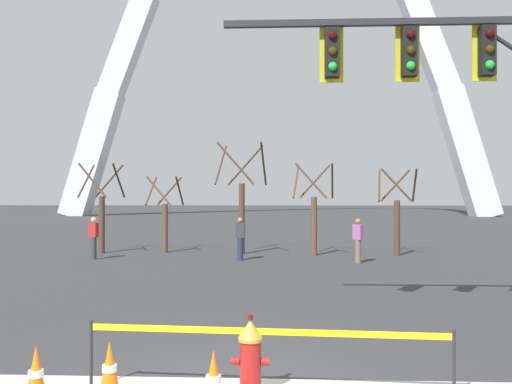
% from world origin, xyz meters
% --- Properties ---
extents(fire_hydrant, '(0.46, 0.48, 0.99)m').
position_xyz_m(fire_hydrant, '(0.26, -0.38, 0.47)').
color(fire_hydrant, '#5E0F0D').
rests_on(fire_hydrant, ground).
extents(caution_tape_barrier, '(4.43, 0.33, 0.87)m').
position_xyz_m(caution_tape_barrier, '(0.45, -0.39, 0.59)').
color(caution_tape_barrier, '#232326').
rests_on(caution_tape_barrier, ground).
extents(traffic_cone_by_hydrant, '(0.36, 0.36, 0.73)m').
position_xyz_m(traffic_cone_by_hydrant, '(-0.11, -1.02, 0.36)').
color(traffic_cone_by_hydrant, black).
rests_on(traffic_cone_by_hydrant, ground).
extents(traffic_cone_mid_sidewalk, '(0.36, 0.36, 0.73)m').
position_xyz_m(traffic_cone_mid_sidewalk, '(-1.37, -0.69, 0.36)').
color(traffic_cone_mid_sidewalk, black).
rests_on(traffic_cone_mid_sidewalk, ground).
extents(traffic_cone_curb_edge, '(0.36, 0.36, 0.73)m').
position_xyz_m(traffic_cone_curb_edge, '(-2.14, -0.93, 0.36)').
color(traffic_cone_curb_edge, black).
rests_on(traffic_cone_curb_edge, ground).
extents(traffic_signal_gantry, '(7.82, 0.44, 6.00)m').
position_xyz_m(traffic_signal_gantry, '(4.79, 3.15, 4.40)').
color(traffic_signal_gantry, '#232326').
rests_on(traffic_signal_gantry, ground).
extents(monument_arch, '(50.03, 2.89, 43.92)m').
position_xyz_m(monument_arch, '(-0.00, 56.61, 19.25)').
color(monument_arch, silver).
rests_on(monument_arch, ground).
extents(tree_far_left, '(1.73, 1.74, 3.74)m').
position_xyz_m(tree_far_left, '(-6.89, 15.82, 1.66)').
color(tree_far_left, '#473323').
rests_on(tree_far_left, ground).
extents(tree_left_mid, '(1.51, 1.51, 3.23)m').
position_xyz_m(tree_left_mid, '(-4.31, 16.20, 1.43)').
color(tree_left_mid, brown).
rests_on(tree_left_mid, ground).
extents(tree_center_left, '(2.10, 2.11, 4.57)m').
position_xyz_m(tree_center_left, '(-1.02, 15.76, 2.03)').
color(tree_center_left, '#473323').
rests_on(tree_center_left, ground).
extents(tree_center_right, '(1.71, 1.72, 3.70)m').
position_xyz_m(tree_center_right, '(1.92, 15.32, 1.64)').
color(tree_center_right, brown).
rests_on(tree_center_right, ground).
extents(tree_right_mid, '(1.62, 1.63, 3.49)m').
position_xyz_m(tree_right_mid, '(5.25, 15.41, 1.55)').
color(tree_right_mid, '#473323').
rests_on(tree_right_mid, ground).
extents(pedestrian_walking_left, '(0.35, 0.22, 1.59)m').
position_xyz_m(pedestrian_walking_left, '(-0.91, 13.51, 0.82)').
color(pedestrian_walking_left, '#232847').
rests_on(pedestrian_walking_left, ground).
extents(pedestrian_standing_center, '(0.39, 0.30, 1.59)m').
position_xyz_m(pedestrian_standing_center, '(-6.47, 13.56, 0.82)').
color(pedestrian_standing_center, '#38383D').
rests_on(pedestrian_standing_center, ground).
extents(pedestrian_walking_right, '(0.39, 0.38, 1.59)m').
position_xyz_m(pedestrian_walking_right, '(3.35, 12.85, 0.82)').
color(pedestrian_walking_right, brown).
rests_on(pedestrian_walking_right, ground).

